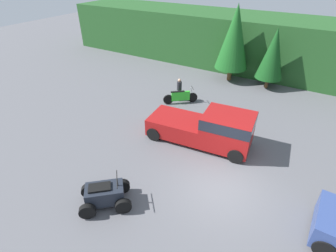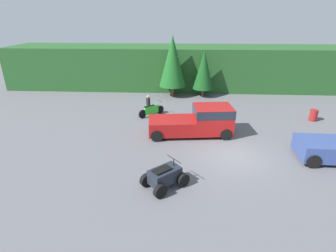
{
  "view_description": "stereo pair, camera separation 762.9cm",
  "coord_description": "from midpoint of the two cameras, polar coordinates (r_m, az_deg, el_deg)",
  "views": [
    {
      "loc": [
        2.26,
        -8.27,
        8.55
      ],
      "look_at": [
        -3.85,
        1.91,
        0.95
      ],
      "focal_mm": 28.0,
      "sensor_mm": 36.0,
      "label": 1
    },
    {
      "loc": [
        -3.01,
        -13.7,
        7.58
      ],
      "look_at": [
        -3.85,
        1.91,
        0.95
      ],
      "focal_mm": 28.0,
      "sensor_mm": 36.0,
      "label": 2
    }
  ],
  "objects": [
    {
      "name": "rider_person",
      "position": [
        19.7,
        13.26,
        10.36
      ],
      "size": [
        0.45,
        0.45,
        1.62
      ],
      "rotation": [
        0.0,
        0.0,
        0.49
      ],
      "color": "black",
      "rests_on": "ground_plane"
    },
    {
      "name": "hillside_backdrop",
      "position": [
        27.61,
        32.31,
        15.67
      ],
      "size": [
        44.0,
        6.0,
        4.46
      ],
      "color": "#235123",
      "rests_on": "ground_plane"
    },
    {
      "name": "quad_atv",
      "position": [
        11.32,
        5.71,
        -9.36
      ],
      "size": [
        2.39,
        2.33,
        1.3
      ],
      "rotation": [
        0.0,
        0.0,
        0.73
      ],
      "color": "black",
      "rests_on": "ground_plane"
    },
    {
      "name": "tree_mid_left",
      "position": [
        23.61,
        29.92,
        15.3
      ],
      "size": [
        2.0,
        2.0,
        4.54
      ],
      "color": "brown",
      "rests_on": "ground_plane"
    },
    {
      "name": "dirt_bike",
      "position": [
        19.47,
        13.6,
        8.75
      ],
      "size": [
        1.89,
        1.67,
        1.13
      ],
      "rotation": [
        0.0,
        0.0,
        0.72
      ],
      "color": "black",
      "rests_on": "ground_plane"
    },
    {
      "name": "ground_plane",
      "position": [
        13.64,
        26.24,
        -7.66
      ],
      "size": [
        80.0,
        80.0,
        0.0
      ],
      "primitive_type": "plane",
      "color": "#5B5B60"
    },
    {
      "name": "tree_left",
      "position": [
        23.7,
        23.0,
        19.08
      ],
      "size": [
        2.6,
        2.6,
        5.9
      ],
      "color": "brown",
      "rests_on": "ground_plane"
    },
    {
      "name": "pickup_truck_red",
      "position": [
        15.55,
        22.2,
        3.18
      ],
      "size": [
        5.74,
        2.7,
        2.0
      ],
      "rotation": [
        0.0,
        0.0,
        0.11
      ],
      "color": "maroon",
      "rests_on": "ground_plane"
    }
  ]
}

